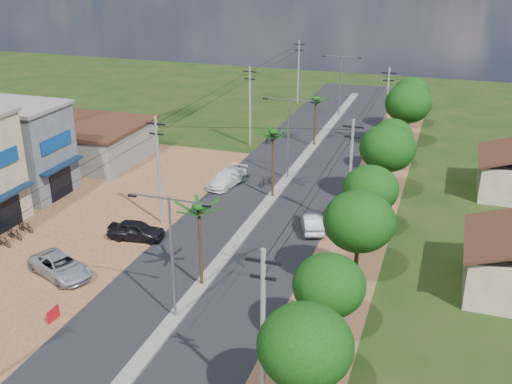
% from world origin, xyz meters
% --- Properties ---
extents(ground, '(160.00, 160.00, 0.00)m').
position_xyz_m(ground, '(0.00, 0.00, 0.00)').
color(ground, black).
rests_on(ground, ground).
extents(road, '(12.00, 110.00, 0.04)m').
position_xyz_m(road, '(0.00, 15.00, 0.02)').
color(road, black).
rests_on(road, ground).
extents(median, '(1.00, 90.00, 0.18)m').
position_xyz_m(median, '(0.00, 18.00, 0.09)').
color(median, '#605E56').
rests_on(median, ground).
extents(dirt_lot_west, '(18.00, 46.00, 0.04)m').
position_xyz_m(dirt_lot_west, '(-15.00, 8.00, 0.02)').
color(dirt_lot_west, brown).
rests_on(dirt_lot_west, ground).
extents(dirt_shoulder_east, '(5.00, 90.00, 0.03)m').
position_xyz_m(dirt_shoulder_east, '(8.50, 15.00, 0.01)').
color(dirt_shoulder_east, brown).
rests_on(dirt_shoulder_east, ground).
extents(shophouse_grey, '(9.00, 6.40, 8.30)m').
position_xyz_m(shophouse_grey, '(-21.98, 14.00, 4.16)').
color(shophouse_grey, '#4B4E53').
rests_on(shophouse_grey, ground).
extents(low_shed, '(10.40, 10.40, 3.95)m').
position_xyz_m(low_shed, '(-21.00, 24.00, 1.97)').
color(low_shed, '#605E56').
rests_on(low_shed, ground).
extents(tree_east_a, '(4.40, 4.40, 6.37)m').
position_xyz_m(tree_east_a, '(9.50, -6.00, 4.49)').
color(tree_east_a, black).
rests_on(tree_east_a, ground).
extents(tree_east_b, '(4.00, 4.00, 5.83)m').
position_xyz_m(tree_east_b, '(9.30, 0.00, 4.11)').
color(tree_east_b, black).
rests_on(tree_east_b, ground).
extents(tree_east_c, '(4.60, 4.60, 6.83)m').
position_xyz_m(tree_east_c, '(9.70, 7.00, 4.86)').
color(tree_east_c, black).
rests_on(tree_east_c, ground).
extents(tree_east_d, '(4.20, 4.20, 6.13)m').
position_xyz_m(tree_east_d, '(9.40, 14.00, 4.34)').
color(tree_east_d, black).
rests_on(tree_east_d, ground).
extents(tree_east_e, '(4.80, 4.80, 7.14)m').
position_xyz_m(tree_east_e, '(9.60, 22.00, 5.09)').
color(tree_east_e, black).
rests_on(tree_east_e, ground).
extents(tree_east_f, '(3.80, 3.80, 5.52)m').
position_xyz_m(tree_east_f, '(9.20, 30.00, 3.89)').
color(tree_east_f, black).
rests_on(tree_east_f, ground).
extents(tree_east_g, '(5.00, 5.00, 7.38)m').
position_xyz_m(tree_east_g, '(9.80, 38.00, 5.24)').
color(tree_east_g, black).
rests_on(tree_east_g, ground).
extents(tree_east_h, '(4.40, 4.40, 6.52)m').
position_xyz_m(tree_east_h, '(9.50, 46.00, 4.64)').
color(tree_east_h, black).
rests_on(tree_east_h, ground).
extents(palm_median_near, '(2.00, 2.00, 6.15)m').
position_xyz_m(palm_median_near, '(0.00, 4.00, 5.54)').
color(palm_median_near, black).
rests_on(palm_median_near, ground).
extents(palm_median_mid, '(2.00, 2.00, 6.55)m').
position_xyz_m(palm_median_mid, '(0.00, 20.00, 5.90)').
color(palm_median_mid, black).
rests_on(palm_median_mid, ground).
extents(palm_median_far, '(2.00, 2.00, 5.85)m').
position_xyz_m(palm_median_far, '(0.00, 36.00, 5.26)').
color(palm_median_far, black).
rests_on(palm_median_far, ground).
extents(streetlight_near, '(5.10, 0.18, 8.00)m').
position_xyz_m(streetlight_near, '(0.00, 0.00, 4.79)').
color(streetlight_near, gray).
rests_on(streetlight_near, ground).
extents(streetlight_mid, '(5.10, 0.18, 8.00)m').
position_xyz_m(streetlight_mid, '(0.00, 25.00, 4.79)').
color(streetlight_mid, gray).
rests_on(streetlight_mid, ground).
extents(streetlight_far, '(5.10, 0.18, 8.00)m').
position_xyz_m(streetlight_far, '(0.00, 50.00, 4.79)').
color(streetlight_far, gray).
rests_on(streetlight_far, ground).
extents(utility_pole_w_b, '(1.60, 0.24, 9.00)m').
position_xyz_m(utility_pole_w_b, '(-7.00, 12.00, 4.76)').
color(utility_pole_w_b, '#605E56').
rests_on(utility_pole_w_b, ground).
extents(utility_pole_w_c, '(1.60, 0.24, 9.00)m').
position_xyz_m(utility_pole_w_c, '(-7.00, 34.00, 4.76)').
color(utility_pole_w_c, '#605E56').
rests_on(utility_pole_w_c, ground).
extents(utility_pole_w_d, '(1.60, 0.24, 9.00)m').
position_xyz_m(utility_pole_w_d, '(-7.00, 55.00, 4.76)').
color(utility_pole_w_d, '#605E56').
rests_on(utility_pole_w_d, ground).
extents(utility_pole_e_a, '(1.60, 0.24, 9.00)m').
position_xyz_m(utility_pole_e_a, '(7.50, -6.00, 4.76)').
color(utility_pole_e_a, '#605E56').
rests_on(utility_pole_e_a, ground).
extents(utility_pole_e_b, '(1.60, 0.24, 9.00)m').
position_xyz_m(utility_pole_e_b, '(7.50, 16.00, 4.76)').
color(utility_pole_e_b, '#605E56').
rests_on(utility_pole_e_b, ground).
extents(utility_pole_e_c, '(1.60, 0.24, 9.00)m').
position_xyz_m(utility_pole_e_c, '(7.50, 38.00, 4.76)').
color(utility_pole_e_c, '#605E56').
rests_on(utility_pole_e_c, ground).
extents(car_silver_mid, '(2.98, 4.65, 1.45)m').
position_xyz_m(car_silver_mid, '(4.89, 14.69, 0.72)').
color(car_silver_mid, '#93959B').
rests_on(car_silver_mid, ground).
extents(car_white_far, '(2.98, 5.35, 1.46)m').
position_xyz_m(car_white_far, '(-5.00, 21.48, 0.73)').
color(car_white_far, silver).
rests_on(car_white_far, ground).
extents(car_parked_silver, '(5.64, 4.14, 1.42)m').
position_xyz_m(car_parked_silver, '(-9.67, 2.13, 0.71)').
color(car_parked_silver, '#93959B').
rests_on(car_parked_silver, ground).
extents(car_parked_dark, '(4.58, 2.36, 1.49)m').
position_xyz_m(car_parked_dark, '(-7.50, 8.73, 0.75)').
color(car_parked_dark, black).
rests_on(car_parked_dark, ground).
extents(moto_rider_west_a, '(1.41, 2.07, 1.03)m').
position_xyz_m(moto_rider_west_a, '(-1.37, 22.62, 0.52)').
color(moto_rider_west_a, black).
rests_on(moto_rider_west_a, ground).
extents(moto_rider_west_b, '(1.22, 1.89, 1.10)m').
position_xyz_m(moto_rider_west_b, '(-5.00, 35.37, 0.55)').
color(moto_rider_west_b, black).
rests_on(moto_rider_west_b, ground).
extents(roadside_sign, '(0.11, 1.08, 0.90)m').
position_xyz_m(roadside_sign, '(-6.87, -2.59, 0.45)').
color(roadside_sign, '#AA0F16').
rests_on(roadside_sign, ground).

